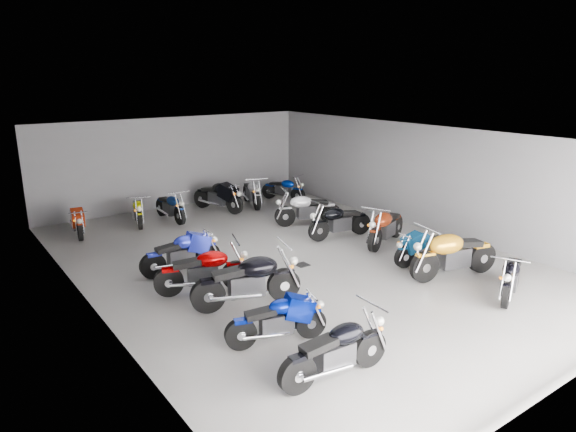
{
  "coord_description": "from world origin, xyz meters",
  "views": [
    {
      "loc": [
        -7.41,
        -10.15,
        4.67
      ],
      "look_at": [
        0.31,
        0.54,
        1.0
      ],
      "focal_mm": 32.0,
      "sensor_mm": 36.0,
      "label": 1
    }
  ],
  "objects_px": {
    "motorcycle_left_c": "(248,281)",
    "motorcycle_right_a": "(511,276)",
    "motorcycle_left_d": "(204,270)",
    "motorcycle_back_d": "(219,196)",
    "drain_grate": "(302,265)",
    "motorcycle_back_a": "(77,220)",
    "motorcycle_left_b": "(278,320)",
    "motorcycle_left_a": "(336,350)",
    "motorcycle_right_b": "(453,254)",
    "motorcycle_right_e": "(339,221)",
    "motorcycle_back_b": "(138,211)",
    "motorcycle_right_d": "(386,227)",
    "motorcycle_back_c": "(171,207)",
    "motorcycle_back_e": "(252,192)",
    "motorcycle_right_f": "(307,209)",
    "motorcycle_left_e": "(182,253)",
    "motorcycle_right_c": "(424,247)",
    "motorcycle_back_f": "(284,189)"
  },
  "relations": [
    {
      "from": "motorcycle_left_b",
      "to": "motorcycle_back_e",
      "type": "distance_m",
      "value": 10.01
    },
    {
      "from": "motorcycle_right_a",
      "to": "motorcycle_right_b",
      "type": "height_order",
      "value": "motorcycle_right_b"
    },
    {
      "from": "motorcycle_right_a",
      "to": "motorcycle_back_a",
      "type": "bearing_deg",
      "value": 7.82
    },
    {
      "from": "motorcycle_left_a",
      "to": "motorcycle_right_b",
      "type": "height_order",
      "value": "motorcycle_right_b"
    },
    {
      "from": "motorcycle_back_e",
      "to": "motorcycle_right_a",
      "type": "bearing_deg",
      "value": 108.74
    },
    {
      "from": "motorcycle_left_a",
      "to": "motorcycle_right_a",
      "type": "bearing_deg",
      "value": 95.58
    },
    {
      "from": "motorcycle_left_c",
      "to": "motorcycle_right_a",
      "type": "bearing_deg",
      "value": 74.75
    },
    {
      "from": "motorcycle_left_d",
      "to": "motorcycle_back_d",
      "type": "distance_m",
      "value": 6.99
    },
    {
      "from": "motorcycle_left_b",
      "to": "motorcycle_right_b",
      "type": "distance_m",
      "value": 5.12
    },
    {
      "from": "motorcycle_left_c",
      "to": "motorcycle_right_e",
      "type": "bearing_deg",
      "value": 133.13
    },
    {
      "from": "motorcycle_left_e",
      "to": "motorcycle_back_c",
      "type": "height_order",
      "value": "motorcycle_left_e"
    },
    {
      "from": "drain_grate",
      "to": "motorcycle_back_e",
      "type": "relative_size",
      "value": 0.16
    },
    {
      "from": "motorcycle_back_a",
      "to": "motorcycle_back_e",
      "type": "relative_size",
      "value": 0.94
    },
    {
      "from": "drain_grate",
      "to": "motorcycle_right_b",
      "type": "height_order",
      "value": "motorcycle_right_b"
    },
    {
      "from": "motorcycle_right_b",
      "to": "motorcycle_right_f",
      "type": "xyz_separation_m",
      "value": [
        -0.11,
        5.46,
        -0.06
      ]
    },
    {
      "from": "motorcycle_right_e",
      "to": "motorcycle_right_b",
      "type": "bearing_deg",
      "value": -169.59
    },
    {
      "from": "motorcycle_back_c",
      "to": "motorcycle_back_d",
      "type": "distance_m",
      "value": 1.86
    },
    {
      "from": "motorcycle_left_b",
      "to": "motorcycle_left_a",
      "type": "bearing_deg",
      "value": 21.67
    },
    {
      "from": "motorcycle_back_c",
      "to": "motorcycle_right_d",
      "type": "bearing_deg",
      "value": 121.19
    },
    {
      "from": "motorcycle_left_c",
      "to": "motorcycle_back_b",
      "type": "xyz_separation_m",
      "value": [
        0.31,
        7.2,
        -0.11
      ]
    },
    {
      "from": "motorcycle_left_e",
      "to": "motorcycle_right_a",
      "type": "distance_m",
      "value": 7.5
    },
    {
      "from": "motorcycle_back_a",
      "to": "motorcycle_back_b",
      "type": "relative_size",
      "value": 1.02
    },
    {
      "from": "motorcycle_left_c",
      "to": "motorcycle_right_c",
      "type": "bearing_deg",
      "value": 99.83
    },
    {
      "from": "motorcycle_left_c",
      "to": "motorcycle_right_d",
      "type": "xyz_separation_m",
      "value": [
        5.23,
        1.14,
        -0.03
      ]
    },
    {
      "from": "motorcycle_right_b",
      "to": "motorcycle_back_f",
      "type": "relative_size",
      "value": 1.33
    },
    {
      "from": "motorcycle_right_d",
      "to": "motorcycle_back_d",
      "type": "bearing_deg",
      "value": -2.39
    },
    {
      "from": "motorcycle_right_f",
      "to": "motorcycle_back_d",
      "type": "xyz_separation_m",
      "value": [
        -1.44,
        3.18,
        0.01
      ]
    },
    {
      "from": "motorcycle_left_e",
      "to": "motorcycle_right_c",
      "type": "distance_m",
      "value": 6.03
    },
    {
      "from": "drain_grate",
      "to": "motorcycle_right_f",
      "type": "height_order",
      "value": "motorcycle_right_f"
    },
    {
      "from": "motorcycle_right_e",
      "to": "motorcycle_back_e",
      "type": "distance_m",
      "value": 4.74
    },
    {
      "from": "motorcycle_right_b",
      "to": "drain_grate",
      "type": "bearing_deg",
      "value": 55.27
    },
    {
      "from": "motorcycle_right_e",
      "to": "motorcycle_back_b",
      "type": "height_order",
      "value": "motorcycle_right_e"
    },
    {
      "from": "motorcycle_right_b",
      "to": "motorcycle_right_e",
      "type": "relative_size",
      "value": 1.13
    },
    {
      "from": "motorcycle_right_c",
      "to": "motorcycle_back_d",
      "type": "distance_m",
      "value": 7.85
    },
    {
      "from": "motorcycle_left_b",
      "to": "motorcycle_back_c",
      "type": "xyz_separation_m",
      "value": [
        1.7,
        8.62,
        0.02
      ]
    },
    {
      "from": "drain_grate",
      "to": "motorcycle_right_b",
      "type": "xyz_separation_m",
      "value": [
        2.4,
        -2.71,
        0.57
      ]
    },
    {
      "from": "motorcycle_left_b",
      "to": "motorcycle_back_f",
      "type": "bearing_deg",
      "value": 161.21
    },
    {
      "from": "motorcycle_left_a",
      "to": "motorcycle_left_b",
      "type": "relative_size",
      "value": 1.11
    },
    {
      "from": "motorcycle_right_b",
      "to": "motorcycle_back_a",
      "type": "relative_size",
      "value": 1.26
    },
    {
      "from": "motorcycle_right_c",
      "to": "motorcycle_back_e",
      "type": "height_order",
      "value": "motorcycle_back_e"
    },
    {
      "from": "motorcycle_back_c",
      "to": "motorcycle_left_e",
      "type": "bearing_deg",
      "value": 67.52
    },
    {
      "from": "motorcycle_right_d",
      "to": "motorcycle_back_c",
      "type": "height_order",
      "value": "motorcycle_right_d"
    },
    {
      "from": "motorcycle_right_e",
      "to": "motorcycle_back_c",
      "type": "distance_m",
      "value": 5.66
    },
    {
      "from": "motorcycle_left_b",
      "to": "motorcycle_right_c",
      "type": "xyz_separation_m",
      "value": [
        5.27,
        1.11,
        -0.01
      ]
    },
    {
      "from": "motorcycle_left_a",
      "to": "motorcycle_back_b",
      "type": "distance_m",
      "value": 10.27
    },
    {
      "from": "motorcycle_back_a",
      "to": "motorcycle_left_e",
      "type": "bearing_deg",
      "value": 113.61
    },
    {
      "from": "motorcycle_back_e",
      "to": "motorcycle_back_d",
      "type": "bearing_deg",
      "value": 15.19
    },
    {
      "from": "motorcycle_back_b",
      "to": "motorcycle_back_d",
      "type": "xyz_separation_m",
      "value": [
        2.87,
        -0.04,
        0.08
      ]
    },
    {
      "from": "drain_grate",
      "to": "motorcycle_back_a",
      "type": "height_order",
      "value": "motorcycle_back_a"
    },
    {
      "from": "motorcycle_left_d",
      "to": "motorcycle_right_e",
      "type": "relative_size",
      "value": 0.97
    }
  ]
}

